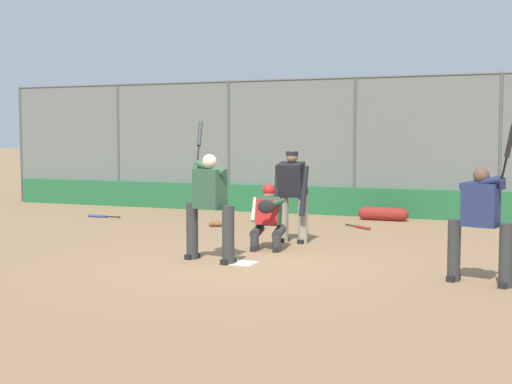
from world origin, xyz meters
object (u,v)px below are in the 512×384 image
(batter_on_deck, at_px, (481,221))
(spare_bat_by_padding, at_px, (100,216))
(batter_at_plate, at_px, (210,203))
(catcher_behind_plate, at_px, (268,216))
(fielding_glove_on_dirt, at_px, (216,224))
(umpire_home, at_px, (292,194))
(spare_bat_first_base_side, at_px, (361,227))
(equipment_bag_dugout_side, at_px, (383,214))

(batter_on_deck, xyz_separation_m, spare_bat_by_padding, (9.30, -4.77, -0.83))
(batter_at_plate, xyz_separation_m, spare_bat_by_padding, (5.14, -4.52, -0.90))
(catcher_behind_plate, bearing_deg, fielding_glove_on_dirt, -57.21)
(umpire_home, bearing_deg, batter_at_plate, 82.56)
(batter_at_plate, height_order, batter_on_deck, batter_at_plate)
(catcher_behind_plate, distance_m, batter_on_deck, 4.06)
(spare_bat_by_padding, bearing_deg, batter_at_plate, 138.11)
(batter_on_deck, bearing_deg, spare_bat_by_padding, 167.99)
(batter_on_deck, bearing_deg, spare_bat_first_base_side, 134.35)
(spare_bat_by_padding, relative_size, spare_bat_first_base_side, 1.31)
(batter_at_plate, height_order, fielding_glove_on_dirt, batter_at_plate)
(equipment_bag_dugout_side, bearing_deg, fielding_glove_on_dirt, 37.68)
(catcher_behind_plate, xyz_separation_m, equipment_bag_dugout_side, (-1.00, -5.09, -0.44))
(catcher_behind_plate, xyz_separation_m, batter_on_deck, (-3.70, 1.66, 0.27))
(batter_at_plate, height_order, equipment_bag_dugout_side, batter_at_plate)
(spare_bat_first_base_side, bearing_deg, umpire_home, -66.62)
(umpire_home, bearing_deg, equipment_bag_dugout_side, -95.14)
(catcher_behind_plate, height_order, equipment_bag_dugout_side, catcher_behind_plate)
(umpire_home, height_order, spare_bat_by_padding, umpire_home)
(batter_at_plate, xyz_separation_m, spare_bat_first_base_side, (-1.32, -4.83, -0.90))
(spare_bat_by_padding, distance_m, fielding_glove_on_dirt, 3.42)
(spare_bat_by_padding, relative_size, equipment_bag_dugout_side, 0.76)
(catcher_behind_plate, height_order, spare_bat_first_base_side, catcher_behind_plate)
(batter_at_plate, xyz_separation_m, equipment_bag_dugout_side, (-1.46, -6.49, -0.78))
(batter_at_plate, xyz_separation_m, fielding_glove_on_dirt, (1.76, -4.01, -0.88))
(spare_bat_by_padding, distance_m, spare_bat_first_base_side, 6.46)
(batter_on_deck, height_order, equipment_bag_dugout_side, batter_on_deck)
(batter_on_deck, relative_size, equipment_bag_dugout_side, 1.81)
(batter_on_deck, distance_m, equipment_bag_dugout_side, 7.30)
(spare_bat_by_padding, height_order, equipment_bag_dugout_side, equipment_bag_dugout_side)
(batter_on_deck, xyz_separation_m, spare_bat_first_base_side, (2.84, -5.08, -0.83))
(catcher_behind_plate, distance_m, fielding_glove_on_dirt, 3.46)
(spare_bat_by_padding, bearing_deg, fielding_glove_on_dirt, 170.85)
(fielding_glove_on_dirt, bearing_deg, catcher_behind_plate, 130.48)
(catcher_behind_plate, relative_size, spare_bat_by_padding, 1.27)
(umpire_home, height_order, fielding_glove_on_dirt, umpire_home)
(catcher_behind_plate, height_order, spare_bat_by_padding, catcher_behind_plate)
(spare_bat_first_base_side, bearing_deg, batter_on_deck, -21.09)
(spare_bat_by_padding, relative_size, fielding_glove_on_dirt, 2.96)
(spare_bat_by_padding, height_order, fielding_glove_on_dirt, fielding_glove_on_dirt)
(batter_on_deck, xyz_separation_m, fielding_glove_on_dirt, (5.92, -4.26, -0.81))
(batter_at_plate, bearing_deg, spare_bat_by_padding, -25.28)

